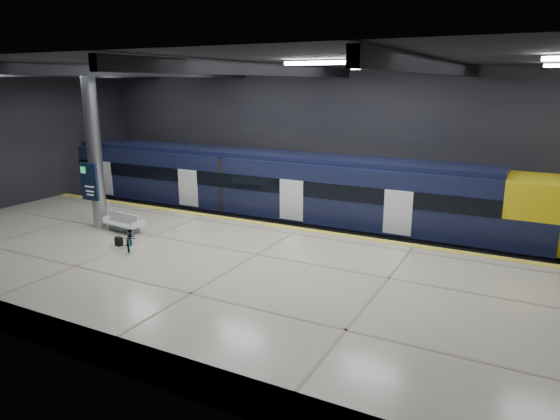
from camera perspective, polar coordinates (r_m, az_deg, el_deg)
The scene contains 10 objects.
ground at distance 19.89m, azimuth -1.18°, elevation -7.22°, with size 30.00×30.00×0.00m, color black.
room_shell at distance 18.56m, azimuth -1.27°, elevation 9.43°, with size 30.10×16.10×8.05m.
platform at distance 17.69m, azimuth -5.12°, elevation -8.18°, with size 30.00×11.00×1.10m, color beige.
safety_strip at distance 21.84m, azimuth 2.28°, elevation -2.16°, with size 30.00×0.40×0.01m, color yellow.
rails at distance 24.55m, azimuth 5.01°, elevation -2.82°, with size 30.00×1.52×0.16m.
train at distance 24.97m, azimuth 0.27°, elevation 2.22°, with size 29.40×2.84×3.79m.
bench at distance 22.41m, azimuth -17.40°, elevation -1.64°, with size 1.93×0.95×0.82m.
bicycle at distance 20.08m, azimuth -16.79°, elevation -2.98°, with size 0.58×1.68×0.88m, color #99999E.
pannier_bag at distance 20.57m, azimuth -17.94°, elevation -3.43°, with size 0.30×0.18×0.35m, color black.
info_column at distance 22.90m, azimuth -20.50°, elevation 6.31°, with size 0.90×0.78×6.90m.
Camera 1 is at (8.92, -16.19, 7.33)m, focal length 32.00 mm.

